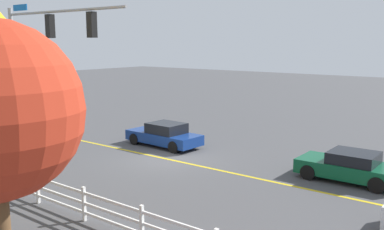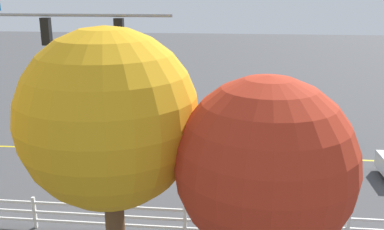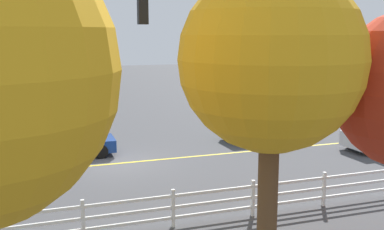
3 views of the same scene
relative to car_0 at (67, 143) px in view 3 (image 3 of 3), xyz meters
The scene contains 7 objects.
ground_plane 2.75m from the car_0, 132.08° to the left, with size 120.00×120.00×0.00m, color #444447.
lane_center_stripe 6.15m from the car_0, 161.10° to the left, with size 28.00×0.16×0.01m, color gold.
signal_assembly 8.14m from the car_0, 76.63° to the left, with size 7.89×0.38×7.44m.
car_0 is the anchor object (origin of this frame).
car_2 10.20m from the car_0, behind, with size 4.09×2.00×1.27m.
white_rail_fence 10.52m from the car_0, 117.09° to the left, with size 26.10×0.10×1.15m.
tree_2 13.89m from the car_0, 105.21° to the left, with size 4.18×4.18×7.17m.
Camera 3 is at (3.56, 20.17, 5.69)m, focal length 44.87 mm.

